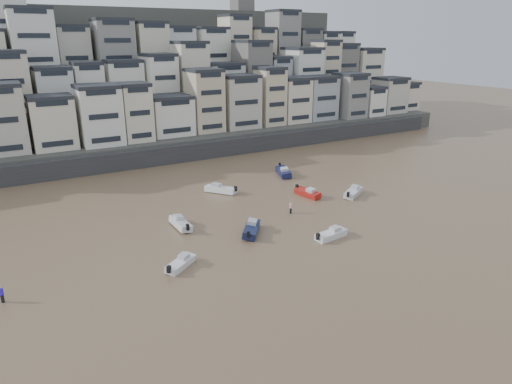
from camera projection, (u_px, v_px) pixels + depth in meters
ground at (362, 364)px, 35.68m from camera, size 400.00×400.00×0.00m
harbor_wall at (179, 153)px, 93.04m from camera, size 140.00×3.00×3.50m
hillside at (140, 80)px, 124.24m from camera, size 141.04×66.00×50.00m
boat_a at (331, 233)px, 57.72m from camera, size 5.16×2.24×1.36m
boat_c at (251, 228)px, 59.02m from camera, size 4.99×5.69×1.56m
boat_f at (181, 222)px, 60.90m from camera, size 1.75×5.34×1.45m
boat_j at (181, 262)px, 50.38m from camera, size 4.68×3.89×1.26m
boat_h at (221, 188)px, 74.56m from camera, size 5.01×5.66×1.56m
boat_i at (283, 171)px, 83.95m from camera, size 4.05×6.57×1.70m
boat_e at (308, 192)px, 72.87m from camera, size 2.47×5.38×1.41m
boat_d at (353, 191)px, 73.12m from camera, size 5.65×4.35×1.50m
person_blue at (2, 294)px, 43.66m from camera, size 0.44×0.44×1.74m
person_pink at (291, 208)px, 65.73m from camera, size 0.44×0.44×1.74m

